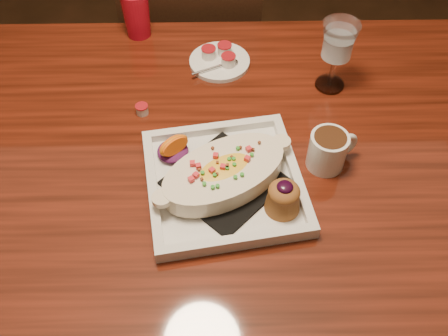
{
  "coord_description": "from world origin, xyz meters",
  "views": [
    {
      "loc": [
        0.07,
        -0.71,
        1.55
      ],
      "look_at": [
        0.08,
        -0.08,
        0.77
      ],
      "focal_mm": 40.0,
      "sensor_mm": 36.0,
      "label": 1
    }
  ],
  "objects_px": {
    "chair_far": "(195,53)",
    "plate": "(228,178)",
    "coffee_mug": "(329,149)",
    "saucer": "(219,60)",
    "red_tumbler": "(136,14)",
    "goblet": "(338,44)",
    "table": "(186,175)"
  },
  "relations": [
    {
      "from": "saucer",
      "to": "red_tumbler",
      "type": "xyz_separation_m",
      "value": [
        -0.21,
        0.13,
        0.05
      ]
    },
    {
      "from": "chair_far",
      "to": "plate",
      "type": "relative_size",
      "value": 2.71
    },
    {
      "from": "coffee_mug",
      "to": "goblet",
      "type": "height_order",
      "value": "goblet"
    },
    {
      "from": "plate",
      "to": "goblet",
      "type": "distance_m",
      "value": 0.4
    },
    {
      "from": "coffee_mug",
      "to": "goblet",
      "type": "relative_size",
      "value": 0.62
    },
    {
      "from": "table",
      "to": "chair_far",
      "type": "height_order",
      "value": "chair_far"
    },
    {
      "from": "coffee_mug",
      "to": "saucer",
      "type": "height_order",
      "value": "coffee_mug"
    },
    {
      "from": "plate",
      "to": "goblet",
      "type": "relative_size",
      "value": 2.01
    },
    {
      "from": "chair_far",
      "to": "coffee_mug",
      "type": "bearing_deg",
      "value": 113.45
    },
    {
      "from": "goblet",
      "to": "red_tumbler",
      "type": "height_order",
      "value": "goblet"
    },
    {
      "from": "chair_far",
      "to": "plate",
      "type": "distance_m",
      "value": 0.79
    },
    {
      "from": "coffee_mug",
      "to": "red_tumbler",
      "type": "height_order",
      "value": "red_tumbler"
    },
    {
      "from": "chair_far",
      "to": "coffee_mug",
      "type": "xyz_separation_m",
      "value": [
        0.3,
        -0.68,
        0.29
      ]
    },
    {
      "from": "plate",
      "to": "coffee_mug",
      "type": "relative_size",
      "value": 3.24
    },
    {
      "from": "goblet",
      "to": "saucer",
      "type": "height_order",
      "value": "goblet"
    },
    {
      "from": "table",
      "to": "chair_far",
      "type": "bearing_deg",
      "value": 90.0
    },
    {
      "from": "saucer",
      "to": "plate",
      "type": "bearing_deg",
      "value": -88.28
    },
    {
      "from": "goblet",
      "to": "red_tumbler",
      "type": "bearing_deg",
      "value": 155.79
    },
    {
      "from": "goblet",
      "to": "plate",
      "type": "bearing_deg",
      "value": -129.81
    },
    {
      "from": "chair_far",
      "to": "red_tumbler",
      "type": "bearing_deg",
      "value": 60.52
    },
    {
      "from": "plate",
      "to": "table",
      "type": "bearing_deg",
      "value": 120.51
    },
    {
      "from": "chair_far",
      "to": "saucer",
      "type": "relative_size",
      "value": 6.22
    },
    {
      "from": "goblet",
      "to": "red_tumbler",
      "type": "relative_size",
      "value": 1.41
    },
    {
      "from": "plate",
      "to": "chair_far",
      "type": "bearing_deg",
      "value": 87.9
    },
    {
      "from": "chair_far",
      "to": "goblet",
      "type": "height_order",
      "value": "chair_far"
    },
    {
      "from": "coffee_mug",
      "to": "saucer",
      "type": "relative_size",
      "value": 0.71
    },
    {
      "from": "plate",
      "to": "coffee_mug",
      "type": "distance_m",
      "value": 0.21
    },
    {
      "from": "goblet",
      "to": "red_tumbler",
      "type": "xyz_separation_m",
      "value": [
        -0.47,
        0.21,
        -0.06
      ]
    },
    {
      "from": "plate",
      "to": "red_tumbler",
      "type": "xyz_separation_m",
      "value": [
        -0.22,
        0.51,
        0.03
      ]
    },
    {
      "from": "coffee_mug",
      "to": "plate",
      "type": "bearing_deg",
      "value": 173.23
    },
    {
      "from": "saucer",
      "to": "red_tumbler",
      "type": "distance_m",
      "value": 0.25
    },
    {
      "from": "saucer",
      "to": "red_tumbler",
      "type": "relative_size",
      "value": 1.24
    }
  ]
}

